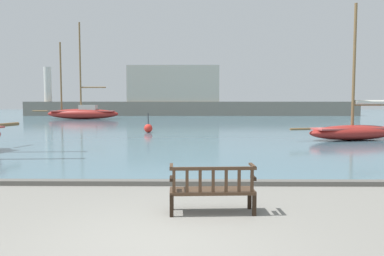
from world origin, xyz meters
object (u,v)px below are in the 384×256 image
Objects in this scene: sailboat_far_starboard at (354,130)px; channel_buoy at (148,128)px; park_bench at (212,189)px; sailboat_nearest_starboard at (83,112)px.

sailboat_far_starboard reaches higher than channel_buoy.
sailboat_nearest_starboard is at bearing 110.38° from park_bench.
sailboat_far_starboard is at bearing -21.32° from channel_buoy.
channel_buoy is at bearing -61.71° from sailboat_nearest_starboard.
park_bench is at bearing -122.37° from sailboat_far_starboard.
sailboat_nearest_starboard reaches higher than channel_buoy.
park_bench is at bearing -78.85° from channel_buoy.
sailboat_far_starboard is (21.04, -22.36, -0.27)m from sailboat_nearest_starboard.
sailboat_nearest_starboard is 30.70m from sailboat_far_starboard.
park_bench is 0.15× the size of sailboat_nearest_starboard.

